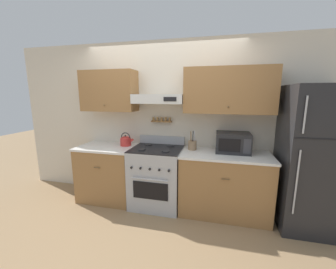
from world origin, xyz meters
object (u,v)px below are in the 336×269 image
refrigerator (310,159)px  microwave (233,142)px  stove_range (157,176)px  tea_kettle (126,141)px  utensil_crock (192,145)px

refrigerator → microwave: (-0.93, 0.18, 0.12)m
stove_range → tea_kettle: bearing=167.7°
stove_range → refrigerator: bearing=-1.2°
microwave → tea_kettle: bearing=-179.4°
refrigerator → tea_kettle: bearing=176.3°
refrigerator → tea_kettle: 2.61m
stove_range → refrigerator: refrigerator is taller
tea_kettle → microwave: 1.67m
stove_range → tea_kettle: size_ratio=4.61×
refrigerator → utensil_crock: size_ratio=6.39×
refrigerator → tea_kettle: (-2.60, 0.17, 0.06)m
stove_range → utensil_crock: size_ratio=3.65×
stove_range → utensil_crock: utensil_crock is taller
stove_range → refrigerator: size_ratio=0.57×
tea_kettle → utensil_crock: utensil_crock is taller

